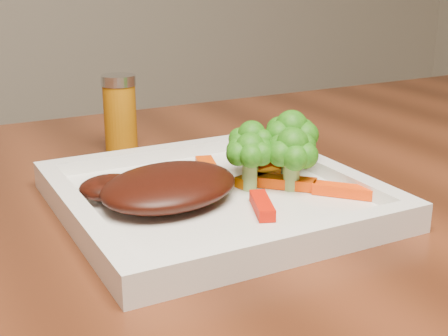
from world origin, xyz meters
name	(u,v)px	position (x,y,z in m)	size (l,w,h in m)	color
plate	(214,201)	(-0.16, 0.19, 0.76)	(0.27, 0.27, 0.01)	white
steak	(169,186)	(-0.20, 0.19, 0.78)	(0.13, 0.10, 0.03)	#360E08
broccoli_0	(252,142)	(-0.10, 0.22, 0.80)	(0.05, 0.05, 0.07)	#1E5F0F
broccoli_1	(291,143)	(-0.06, 0.21, 0.79)	(0.06, 0.06, 0.06)	#1C7814
broccoli_2	(292,159)	(-0.08, 0.17, 0.79)	(0.06, 0.06, 0.06)	#2F7814
broccoli_3	(250,158)	(-0.12, 0.19, 0.79)	(0.05, 0.05, 0.06)	#1A6E12
carrot_1	(343,190)	(-0.05, 0.13, 0.77)	(0.05, 0.01, 0.01)	#FF3C04
carrot_2	(262,205)	(-0.14, 0.14, 0.77)	(0.05, 0.01, 0.01)	red
carrot_3	(282,162)	(-0.06, 0.23, 0.77)	(0.06, 0.02, 0.01)	#FF2E04
carrot_4	(208,169)	(-0.13, 0.25, 0.77)	(0.06, 0.02, 0.01)	#D73D03
carrot_5	(283,182)	(-0.09, 0.18, 0.77)	(0.06, 0.02, 0.01)	#FF4704
carrot_6	(258,178)	(-0.10, 0.20, 0.77)	(0.05, 0.01, 0.01)	#D06303
spice_shaker	(120,114)	(-0.17, 0.40, 0.80)	(0.04, 0.04, 0.09)	#9D5B08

